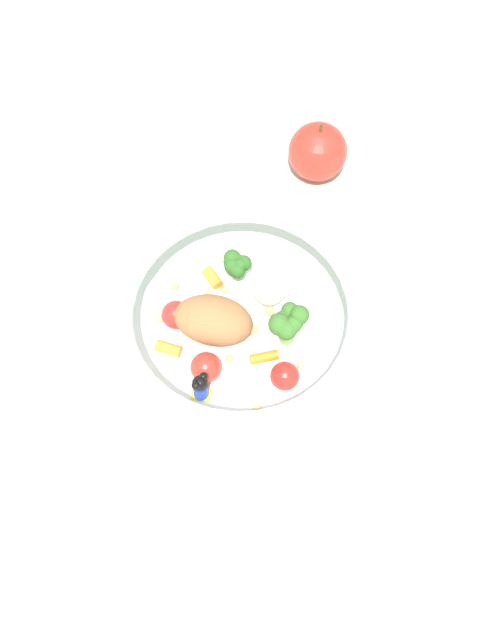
# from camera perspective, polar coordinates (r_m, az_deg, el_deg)

# --- Properties ---
(ground_plane) EXTENTS (2.40, 2.40, 0.00)m
(ground_plane) POSITION_cam_1_polar(r_m,az_deg,el_deg) (0.80, 0.23, -2.23)
(ground_plane) COLOR silver
(food_container) EXTENTS (0.24, 0.24, 0.07)m
(food_container) POSITION_cam_1_polar(r_m,az_deg,el_deg) (0.78, -0.04, 0.12)
(food_container) COLOR white
(food_container) RESTS_ON ground_plane
(loose_apple) EXTENTS (0.07, 0.07, 0.08)m
(loose_apple) POSITION_cam_1_polar(r_m,az_deg,el_deg) (0.91, 5.86, 12.48)
(loose_apple) COLOR red
(loose_apple) RESTS_ON ground_plane
(folded_napkin) EXTENTS (0.15, 0.17, 0.01)m
(folded_napkin) POSITION_cam_1_polar(r_m,az_deg,el_deg) (0.74, -7.62, -18.67)
(folded_napkin) COLOR white
(folded_napkin) RESTS_ON ground_plane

